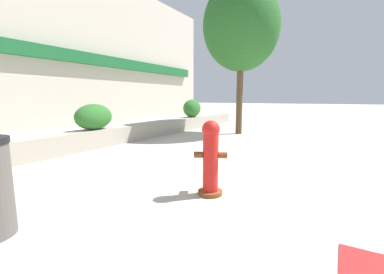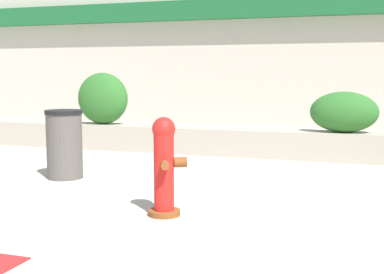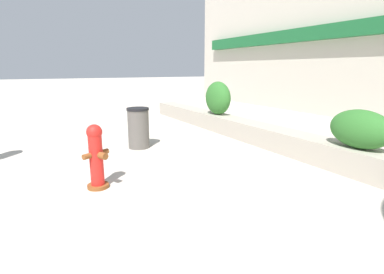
% 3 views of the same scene
% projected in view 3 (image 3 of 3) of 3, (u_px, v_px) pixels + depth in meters
% --- Properties ---
extents(planter_wall_low, '(18.00, 0.70, 0.50)m').
position_uv_depth(planter_wall_low, '(365.00, 163.00, 5.50)').
color(planter_wall_low, '#ADA393').
rests_on(planter_wall_low, ground).
extents(hedge_bush_0, '(1.09, 0.64, 1.05)m').
position_uv_depth(hedge_bush_0, '(218.00, 98.00, 9.56)').
color(hedge_bush_0, '#2D6B28').
rests_on(hedge_bush_0, planter_wall_low).
extents(hedge_bush_1, '(1.18, 0.63, 0.72)m').
position_uv_depth(hedge_bush_1, '(360.00, 129.00, 5.52)').
color(hedge_bush_1, '#2D6B28').
rests_on(hedge_bush_1, planter_wall_low).
extents(fire_hydrant, '(0.48, 0.47, 1.08)m').
position_uv_depth(fire_hydrant, '(96.00, 156.00, 4.90)').
color(fire_hydrant, brown).
rests_on(fire_hydrant, ground).
extents(trash_bin, '(0.55, 0.55, 1.01)m').
position_uv_depth(trash_bin, '(138.00, 128.00, 7.44)').
color(trash_bin, '#56514C').
rests_on(trash_bin, ground).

